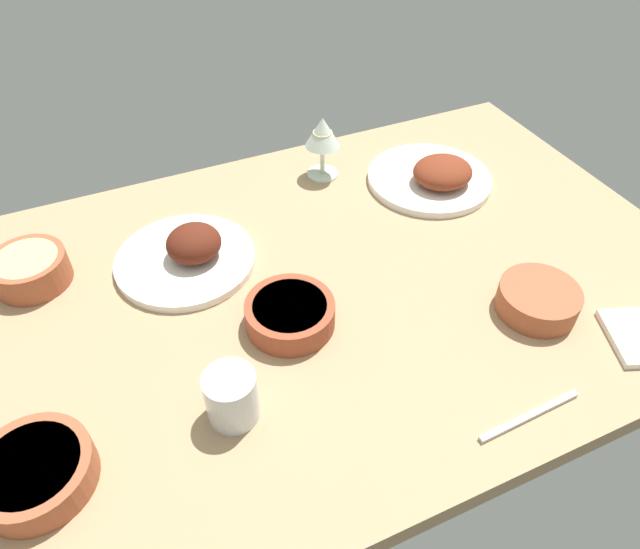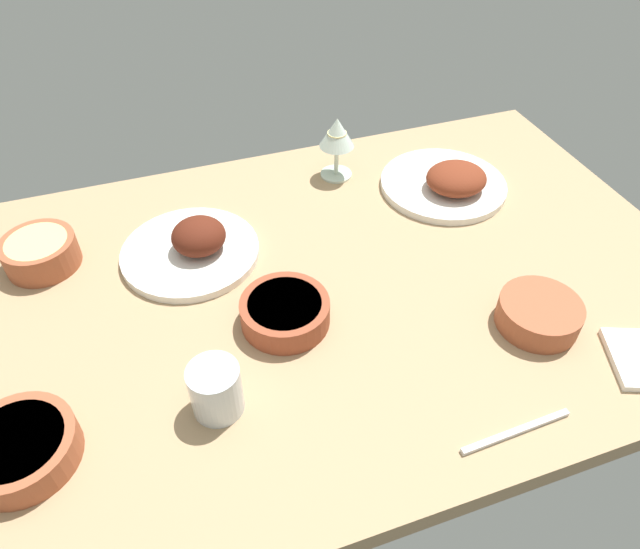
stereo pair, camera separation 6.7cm
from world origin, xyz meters
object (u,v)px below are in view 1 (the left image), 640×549
bowl_sauce (290,313)px  wine_glass (323,135)px  bowl_soup (34,472)px  bowl_cream (538,299)px  bowl_potatoes (30,269)px  plate_far_side (189,254)px  water_tumbler (231,397)px  spoon_loose (530,416)px  plate_near_viewer (435,176)px

bowl_sauce → wine_glass: (23.35, 38.65, 7.40)cm
bowl_soup → wine_glass: (64.39, 51.12, 7.40)cm
bowl_cream → bowl_potatoes: (-78.32, 42.75, 0.49)cm
bowl_potatoes → wine_glass: bearing=9.3°
bowl_soup → wine_glass: wine_glass is taller
plate_far_side → bowl_cream: bearing=-35.2°
bowl_potatoes → water_tumbler: water_tumbler is taller
bowl_cream → bowl_sauce: bearing=160.4°
water_tumbler → bowl_potatoes: bearing=120.4°
bowl_soup → bowl_potatoes: size_ratio=1.16×
spoon_loose → plate_near_viewer: bearing=68.9°
plate_near_viewer → bowl_sauce: plate_near_viewer is taller
bowl_cream → bowl_potatoes: bearing=151.4°
plate_near_viewer → bowl_potatoes: (-82.61, 3.40, 0.86)cm
plate_far_side → spoon_loose: size_ratio=1.46×
bowl_sauce → water_tumbler: (-14.14, -13.02, 1.72)cm
plate_near_viewer → plate_far_side: plate_far_side is taller
bowl_potatoes → spoon_loose: size_ratio=0.75×
bowl_potatoes → spoon_loose: (63.44, -59.79, -2.68)cm
plate_far_side → bowl_soup: (-29.55, -34.38, 0.32)cm
bowl_sauce → wine_glass: bearing=58.9°
bowl_soup → bowl_potatoes: bowl_potatoes is taller
bowl_sauce → bowl_potatoes: 47.95cm
bowl_cream → wine_glass: bearing=107.3°
bowl_soup → bowl_potatoes: (2.52, 41.02, 0.55)cm
bowl_sauce → water_tumbler: 19.29cm
plate_far_side → water_tumbler: 35.09cm
bowl_potatoes → wine_glass: 63.07cm
bowl_soup → water_tumbler: water_tumbler is taller
bowl_cream → wine_glass: 55.84cm
plate_near_viewer → wine_glass: 25.92cm
plate_near_viewer → plate_far_side: (-55.58, -3.23, -0.01)cm
bowl_soup → plate_far_side: bearing=49.3°
wine_glass → plate_near_viewer: bearing=-33.1°
bowl_cream → bowl_soup: bowl_cream is taller
wine_glass → bowl_sauce: bearing=-121.1°
plate_far_side → bowl_soup: 45.34cm
bowl_sauce → water_tumbler: water_tumbler is taller
plate_near_viewer → wine_glass: (-20.73, 13.51, 7.71)cm
bowl_potatoes → bowl_cream: bearing=-28.6°
plate_near_viewer → wine_glass: bearing=146.9°
bowl_sauce → bowl_cream: (39.80, -14.20, 0.06)cm
plate_near_viewer → spoon_loose: 59.58cm
plate_near_viewer → spoon_loose: bearing=-108.8°
bowl_soup → water_tumbler: 26.96cm
bowl_cream → water_tumbler: size_ratio=1.62×
plate_near_viewer → bowl_soup: plate_near_viewer is taller
bowl_cream → spoon_loose: bowl_cream is taller
bowl_cream → plate_far_side: bearing=144.8°
water_tumbler → bowl_sauce: bearing=42.6°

